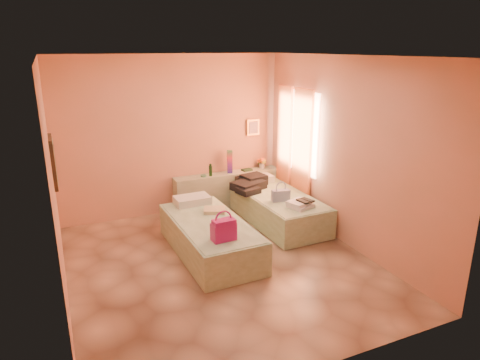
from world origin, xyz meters
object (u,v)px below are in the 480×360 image
(flower_vase, at_px, (262,162))
(towel_stack, at_px, (301,204))
(green_book, at_px, (247,170))
(magenta_handbag, at_px, (224,230))
(water_bottle, at_px, (211,170))
(headboard_ledge, at_px, (228,189))
(blue_handbag, at_px, (281,195))
(bed_right, at_px, (278,208))
(bed_left, at_px, (210,237))

(flower_vase, bearing_deg, towel_stack, -97.10)
(green_book, relative_size, flower_vase, 0.76)
(flower_vase, height_order, magenta_handbag, flower_vase)
(water_bottle, bearing_deg, magenta_handbag, -106.43)
(green_book, distance_m, towel_stack, 1.76)
(green_book, height_order, flower_vase, flower_vase)
(headboard_ledge, distance_m, water_bottle, 0.57)
(water_bottle, height_order, green_book, water_bottle)
(towel_stack, bearing_deg, headboard_ledge, 106.21)
(magenta_handbag, xyz_separation_m, blue_handbag, (1.41, 0.99, -0.05))
(flower_vase, xyz_separation_m, towel_stack, (-0.22, -1.79, -0.22))
(bed_right, xyz_separation_m, blue_handbag, (-0.11, -0.28, 0.34))
(magenta_handbag, distance_m, towel_stack, 1.67)
(bed_right, relative_size, magenta_handbag, 6.43)
(water_bottle, height_order, towel_stack, water_bottle)
(headboard_ledge, bearing_deg, water_bottle, -171.82)
(green_book, bearing_deg, headboard_ledge, 171.60)
(green_book, bearing_deg, blue_handbag, -98.97)
(water_bottle, bearing_deg, bed_right, -51.17)
(water_bottle, height_order, flower_vase, flower_vase)
(bed_left, distance_m, water_bottle, 1.84)
(headboard_ledge, xyz_separation_m, blue_handbag, (0.37, -1.36, 0.27))
(bed_right, distance_m, blue_handbag, 0.45)
(bed_left, bearing_deg, headboard_ledge, 58.49)
(water_bottle, bearing_deg, bed_left, -110.98)
(bed_left, height_order, towel_stack, towel_stack)
(bed_left, relative_size, blue_handbag, 6.92)
(headboard_ledge, xyz_separation_m, flower_vase, (0.73, 0.03, 0.45))
(bed_left, xyz_separation_m, magenta_handbag, (-0.05, -0.66, 0.40))
(blue_handbag, bearing_deg, flower_vase, 82.63)
(bed_right, relative_size, water_bottle, 9.14)
(headboard_ledge, bearing_deg, blue_handbag, -74.90)
(water_bottle, bearing_deg, headboard_ledge, 8.18)
(water_bottle, bearing_deg, flower_vase, 4.52)
(bed_right, height_order, water_bottle, water_bottle)
(green_book, bearing_deg, bed_left, -137.08)
(flower_vase, bearing_deg, bed_left, -134.81)
(bed_left, xyz_separation_m, blue_handbag, (1.36, 0.34, 0.34))
(bed_left, bearing_deg, green_book, 49.47)
(headboard_ledge, relative_size, bed_right, 1.02)
(blue_handbag, height_order, towel_stack, blue_handbag)
(headboard_ledge, relative_size, magenta_handbag, 6.59)
(water_bottle, bearing_deg, blue_handbag, -61.06)
(headboard_ledge, height_order, blue_handbag, blue_handbag)
(magenta_handbag, bearing_deg, blue_handbag, 32.40)
(bed_left, distance_m, flower_vase, 2.50)
(bed_right, distance_m, flower_vase, 1.26)
(headboard_ledge, bearing_deg, magenta_handbag, -113.76)
(bed_left, bearing_deg, flower_vase, 43.91)
(green_book, bearing_deg, water_bottle, 175.78)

